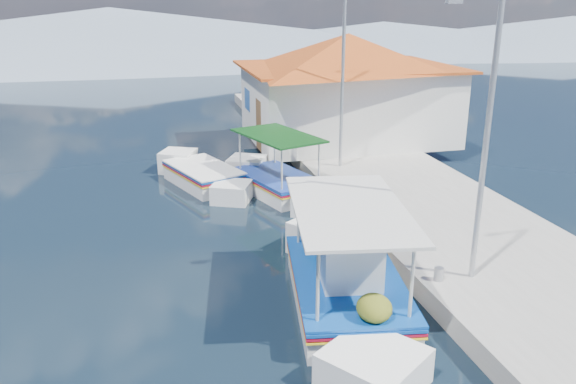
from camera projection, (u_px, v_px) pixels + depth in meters
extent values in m
plane|color=black|center=(291.00, 382.00, 10.11)|extent=(160.00, 160.00, 0.00)
cube|color=#A09C95|center=(438.00, 218.00, 16.88)|extent=(5.00, 44.00, 0.50)
cylinder|color=#A5A8AD|center=(439.00, 274.00, 12.60)|extent=(0.20, 0.20, 0.30)
cylinder|color=#A5A8AD|center=(347.00, 189.00, 18.11)|extent=(0.20, 0.20, 0.30)
cylinder|color=#A5A8AD|center=(298.00, 144.00, 23.63)|extent=(0.20, 0.20, 0.30)
cube|color=white|center=(346.00, 296.00, 12.55)|extent=(2.80, 4.53, 0.93)
cube|color=white|center=(294.00, 243.00, 14.96)|extent=(2.16, 2.16, 1.03)
cube|color=white|center=(420.00, 366.00, 10.18)|extent=(2.10, 2.10, 0.88)
cube|color=#0B3F93|center=(346.00, 278.00, 12.42)|extent=(2.89, 4.67, 0.06)
cube|color=maroon|center=(346.00, 282.00, 12.44)|extent=(2.89, 4.67, 0.05)
cube|color=yellow|center=(346.00, 284.00, 12.46)|extent=(2.89, 4.67, 0.04)
cube|color=#0B3F93|center=(347.00, 275.00, 12.39)|extent=(2.90, 4.63, 0.05)
cube|color=brown|center=(347.00, 277.00, 12.40)|extent=(2.62, 4.42, 0.05)
cube|color=white|center=(354.00, 259.00, 11.98)|extent=(1.37, 1.44, 1.07)
cube|color=silver|center=(355.00, 234.00, 11.80)|extent=(1.49, 1.56, 0.06)
cylinder|color=beige|center=(278.00, 220.00, 13.38)|extent=(0.07, 0.07, 1.56)
cylinder|color=beige|center=(344.00, 210.00, 14.02)|extent=(0.07, 0.07, 1.56)
cylinder|color=beige|center=(353.00, 288.00, 10.28)|extent=(0.07, 0.07, 1.56)
cylinder|color=beige|center=(434.00, 271.00, 10.92)|extent=(0.07, 0.07, 1.56)
cube|color=silver|center=(349.00, 208.00, 11.90)|extent=(2.91, 4.55, 0.07)
ellipsoid|color=#4C5516|center=(303.00, 244.00, 13.36)|extent=(0.74, 0.82, 0.56)
ellipsoid|color=#4C5516|center=(321.00, 233.00, 14.05)|extent=(0.63, 0.69, 0.47)
ellipsoid|color=#4C5516|center=(401.00, 303.00, 10.87)|extent=(0.66, 0.73, 0.50)
sphere|color=#FF3008|center=(373.00, 228.00, 13.04)|extent=(0.39, 0.39, 0.39)
cube|color=white|center=(278.00, 188.00, 19.65)|extent=(2.69, 3.64, 0.83)
cube|color=white|center=(284.00, 167.00, 21.68)|extent=(1.69, 1.69, 0.92)
cube|color=white|center=(271.00, 210.00, 17.66)|extent=(1.64, 1.64, 0.79)
cube|color=#0B3F93|center=(278.00, 177.00, 19.53)|extent=(2.77, 3.75, 0.05)
cube|color=maroon|center=(278.00, 179.00, 19.55)|extent=(2.77, 3.75, 0.04)
cube|color=yellow|center=(278.00, 181.00, 19.57)|extent=(2.77, 3.75, 0.03)
cube|color=#19389B|center=(278.00, 175.00, 19.51)|extent=(2.78, 3.72, 0.04)
cube|color=brown|center=(278.00, 176.00, 19.52)|extent=(2.54, 3.53, 0.04)
cylinder|color=beige|center=(262.00, 146.00, 20.63)|extent=(0.06, 0.06, 1.40)
cylinder|color=beige|center=(301.00, 146.00, 20.52)|extent=(0.06, 0.06, 1.40)
cylinder|color=beige|center=(251.00, 167.00, 18.06)|extent=(0.06, 0.06, 1.40)
cylinder|color=beige|center=(296.00, 168.00, 17.95)|extent=(0.06, 0.06, 1.40)
cube|color=#0B3811|center=(278.00, 136.00, 19.07)|extent=(2.77, 3.66, 0.06)
cube|color=white|center=(204.00, 180.00, 20.51)|extent=(2.66, 3.52, 0.87)
cube|color=white|center=(217.00, 161.00, 22.45)|extent=(1.58, 1.58, 0.97)
cube|color=white|center=(187.00, 199.00, 18.59)|extent=(1.54, 1.54, 0.83)
cube|color=#0B3F93|center=(203.00, 169.00, 20.38)|extent=(2.74, 3.63, 0.06)
cube|color=maroon|center=(203.00, 171.00, 20.40)|extent=(2.74, 3.63, 0.05)
cube|color=yellow|center=(203.00, 172.00, 20.42)|extent=(2.74, 3.63, 0.04)
cube|color=white|center=(203.00, 167.00, 20.36)|extent=(2.74, 3.61, 0.05)
cube|color=brown|center=(203.00, 168.00, 20.37)|extent=(2.51, 3.42, 0.05)
cube|color=silver|center=(346.00, 104.00, 24.66)|extent=(8.00, 6.00, 3.00)
cube|color=#B84819|center=(348.00, 67.00, 24.16)|extent=(8.64, 6.48, 0.10)
pyramid|color=#B84819|center=(348.00, 51.00, 23.95)|extent=(10.49, 10.49, 1.40)
cube|color=brown|center=(259.00, 125.00, 23.00)|extent=(0.06, 1.00, 2.00)
cube|color=#0B3F93|center=(248.00, 99.00, 25.10)|extent=(0.06, 1.20, 0.90)
cylinder|color=#A5A8AD|center=(486.00, 144.00, 11.86)|extent=(0.12, 0.12, 6.00)
cube|color=#A5A8AD|center=(454.00, 0.00, 10.73)|extent=(0.30, 0.14, 0.14)
cylinder|color=#A5A8AD|center=(342.00, 83.00, 20.14)|extent=(0.12, 0.12, 6.00)
cone|color=gray|center=(111.00, 35.00, 59.66)|extent=(96.00, 96.00, 5.50)
cone|color=gray|center=(383.00, 39.00, 66.74)|extent=(76.80, 76.80, 3.80)
cone|color=gray|center=(570.00, 34.00, 72.35)|extent=(89.60, 89.60, 4.20)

